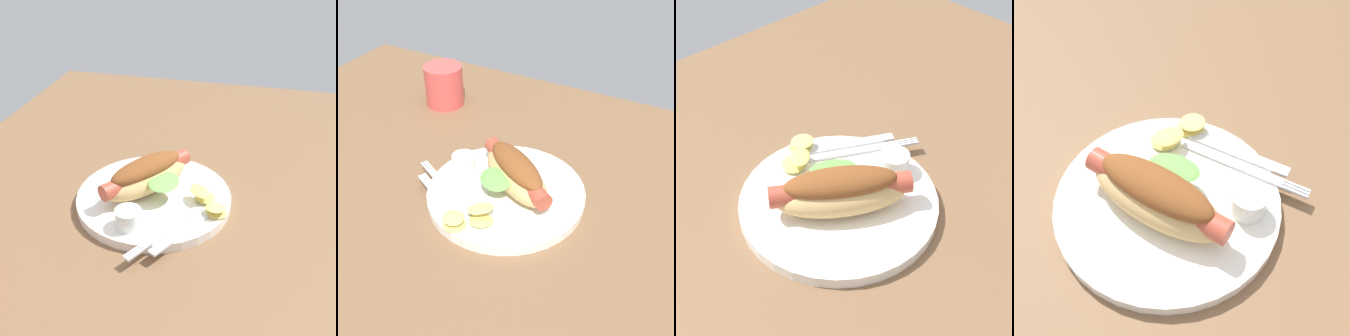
{
  "view_description": "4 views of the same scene",
  "coord_description": "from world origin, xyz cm",
  "views": [
    {
      "loc": [
        56.56,
        13.92,
        43.56
      ],
      "look_at": [
        -3.42,
        -0.84,
        5.87
      ],
      "focal_mm": 47.12,
      "sensor_mm": 36.0,
      "label": 1
    },
    {
      "loc": [
        -28.24,
        47.14,
        48.62
      ],
      "look_at": [
        -0.79,
        -4.03,
        4.99
      ],
      "focal_mm": 48.48,
      "sensor_mm": 36.0,
      "label": 2
    },
    {
      "loc": [
        -33.01,
        -36.6,
        48.31
      ],
      "look_at": [
        0.05,
        -2.19,
        5.39
      ],
      "focal_mm": 54.51,
      "sensor_mm": 36.0,
      "label": 3
    },
    {
      "loc": [
        -0.15,
        -32.28,
        44.49
      ],
      "look_at": [
        0.04,
        -1.64,
        5.82
      ],
      "focal_mm": 49.12,
      "sensor_mm": 36.0,
      "label": 4
    }
  ],
  "objects": [
    {
      "name": "plate",
      "position": [
        -1.47,
        -2.78,
        0.8
      ],
      "size": [
        25.65,
        25.65,
        1.6
      ],
      "primitive_type": "cylinder",
      "color": "white",
      "rests_on": "ground_plane"
    },
    {
      "name": "knife",
      "position": [
        7.07,
        3.86,
        1.78
      ],
      "size": [
        12.12,
        7.49,
        0.36
      ],
      "primitive_type": "cube",
      "rotation": [
        0.0,
        0.0,
        5.78
      ],
      "color": "silver",
      "rests_on": "plate"
    },
    {
      "name": "sauce_ramekin",
      "position": [
        7.46,
        -4.26,
        3.06
      ],
      "size": [
        4.02,
        4.02,
        2.92
      ],
      "primitive_type": "cylinder",
      "color": "white",
      "rests_on": "plate"
    },
    {
      "name": "ground_plane",
      "position": [
        0.0,
        0.0,
        -0.9
      ],
      "size": [
        120.0,
        90.0,
        1.8
      ],
      "primitive_type": "cube",
      "color": "brown"
    },
    {
      "name": "fork",
      "position": [
        7.29,
        1.67,
        1.8
      ],
      "size": [
        14.67,
        8.88,
        0.4
      ],
      "rotation": [
        0.0,
        0.0,
        5.78
      ],
      "color": "silver",
      "rests_on": "plate"
    },
    {
      "name": "chips_pile",
      "position": [
        -0.09,
        6.7,
        2.59
      ],
      "size": [
        8.14,
        7.94,
        2.49
      ],
      "color": "#DECB67",
      "rests_on": "plate"
    },
    {
      "name": "hot_dog",
      "position": [
        -2.46,
        -4.21,
        4.6
      ],
      "size": [
        17.18,
        14.55,
        5.95
      ],
      "rotation": [
        0.0,
        0.0,
        5.68
      ],
      "color": "tan",
      "rests_on": "plate"
    }
  ]
}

